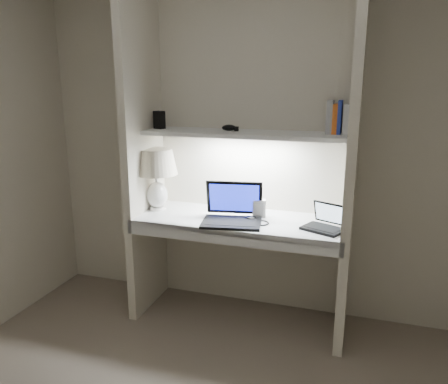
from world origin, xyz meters
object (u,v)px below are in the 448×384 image
at_px(laptop_netbook, 326,223).
at_px(laptop_main, 233,213).
at_px(table_lamp, 156,169).
at_px(book_row, 342,118).
at_px(speaker, 259,208).

bearing_deg(laptop_netbook, laptop_main, -153.67).
xyz_separation_m(table_lamp, laptop_netbook, (1.24, -0.07, -0.27)).
relative_size(laptop_main, laptop_netbook, 1.40).
relative_size(table_lamp, laptop_main, 1.03).
height_order(laptop_main, book_row, book_row).
xyz_separation_m(laptop_main, laptop_netbook, (0.62, 0.03, -0.02)).
bearing_deg(table_lamp, laptop_main, -9.10).
distance_m(laptop_netbook, speaker, 0.49).
height_order(table_lamp, book_row, book_row).
distance_m(table_lamp, book_row, 1.35).
height_order(speaker, book_row, book_row).
distance_m(laptop_main, book_row, 0.96).
height_order(laptop_main, speaker, laptop_main).
bearing_deg(book_row, speaker, -169.36).
relative_size(laptop_netbook, speaker, 2.54).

